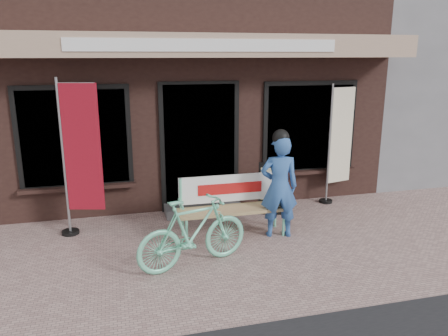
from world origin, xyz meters
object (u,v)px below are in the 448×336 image
object	(u,v)px
bicycle	(193,232)
nobori_cream	(339,142)
menu_stand	(272,188)
nobori_red	(80,157)
person	(279,185)
bench	(232,201)

from	to	relation	value
bicycle	nobori_cream	size ratio (longest dim) A/B	0.71
nobori_cream	menu_stand	world-z (taller)	nobori_cream
menu_stand	nobori_cream	bearing A→B (deg)	33.88
bicycle	menu_stand	bearing A→B (deg)	-62.96
nobori_red	menu_stand	bearing A→B (deg)	16.50
person	bench	bearing A→B (deg)	170.56
person	bicycle	xyz separation A→B (m)	(-1.39, -0.64, -0.33)
nobori_red	nobori_cream	distance (m)	4.41
person	nobori_red	distance (m)	2.91
person	menu_stand	size ratio (longest dim) A/B	1.80
nobori_red	person	bearing A→B (deg)	-0.83
bicycle	nobori_red	bearing A→B (deg)	28.65
bench	nobori_red	xyz separation A→B (m)	(-2.13, 0.52, 0.68)
person	bicycle	distance (m)	1.57
bench	bicycle	distance (m)	1.15
nobori_red	nobori_cream	world-z (taller)	nobori_red
bench	nobori_cream	distance (m)	2.53
bench	nobori_cream	world-z (taller)	nobori_cream
person	nobori_cream	world-z (taller)	nobori_cream
bicycle	nobori_red	world-z (taller)	nobori_red
bench	bicycle	world-z (taller)	bicycle
bicycle	menu_stand	xyz separation A→B (m)	(1.60, 1.51, 0.00)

